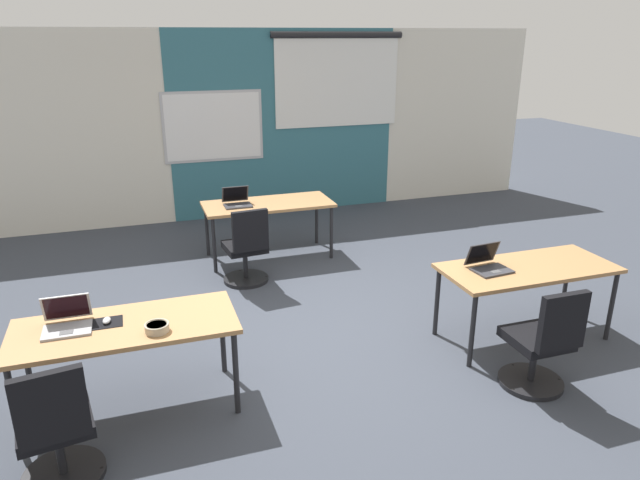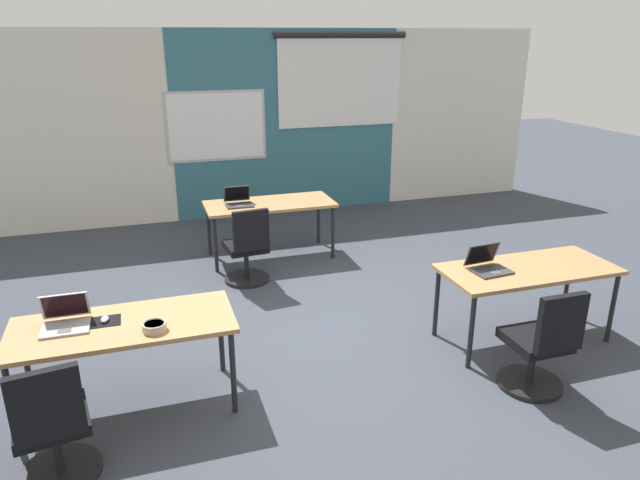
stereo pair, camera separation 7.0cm
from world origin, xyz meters
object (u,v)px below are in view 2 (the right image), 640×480
Objects in this scene: desk_far_center at (270,207)px; laptop_near_left_end at (65,320)px; mouse_near_left_end at (105,319)px; snack_bowl at (154,326)px; desk_near_left at (124,330)px; chair_near_left_end at (53,433)px; chair_near_right_inner at (540,349)px; laptop_near_right_inner at (488,265)px; laptop_far_left at (239,201)px; chair_far_left at (248,252)px; desk_near_right at (528,273)px.

laptop_near_left_end is at bearing -128.11° from desk_far_center.
snack_bowl is at bearing -36.15° from mouse_near_left_end.
desk_near_left is 0.41m from laptop_near_left_end.
chair_near_left_end and chair_near_right_inner have the same top height.
mouse_near_left_end is (0.27, -0.01, -0.03)m from laptop_near_left_end.
chair_near_right_inner is at bearing -69.35° from desk_far_center.
laptop_far_left is at bearing 116.97° from laptop_near_right_inner.
chair_near_left_end is at bearing -122.23° from desk_far_center.
laptop_near_right_inner is at bearing -177.15° from chair_near_left_end.
laptop_near_right_inner is at bearing 0.05° from laptop_near_left_end.
laptop_near_left_end is 0.66m from snack_bowl.
chair_far_left is 2.52m from snack_bowl.
desk_near_left is at bearing 139.92° from snack_bowl.
mouse_near_left_end is 0.12× the size of chair_near_right_inner.
mouse_near_left_end is 0.90m from chair_near_left_end.
desk_near_left is 3.13m from laptop_far_left.
chair_far_left reaches higher than desk_near_right.
laptop_near_right_inner reaches higher than laptop_far_left.
desk_near_left is 4.82× the size of laptop_near_left_end.
laptop_near_left_end reaches higher than chair_far_left.
desk_far_center is 4.82× the size of laptop_near_left_end.
laptop_near_left_end reaches higher than mouse_near_left_end.
desk_near_left is 1.00× the size of desk_far_center.
laptop_near_left_end is 0.36× the size of chair_near_right_inner.
chair_near_left_end is at bearing -94.19° from laptop_near_left_end.
desk_far_center is at bearing -2.10° from laptop_far_left.
laptop_near_left_end reaches higher than chair_near_right_inner.
snack_bowl is at bearing -117.19° from desk_far_center.
desk_far_center is 3.82m from chair_near_right_inner.
snack_bowl is (0.34, -0.25, 0.01)m from mouse_near_left_end.
snack_bowl is (-1.09, -2.24, 0.38)m from chair_far_left.
chair_near_right_inner is at bearing 169.86° from chair_near_left_end.
chair_near_right_inner reaches higher than desk_near_left.
desk_near_right is 1.74× the size of chair_near_left_end.
chair_near_left_end is at bearing -0.99° from chair_near_right_inner.
desk_far_center is at bearing 52.22° from laptop_near_left_end.
laptop_near_left_end is 0.36× the size of chair_near_left_end.
laptop_far_left is at bearing 64.12° from desk_near_left.
laptop_near_left_end reaches higher than laptop_far_left.
desk_near_right and desk_far_center have the same top height.
mouse_near_left_end is at bearing -122.33° from chair_near_left_end.
laptop_near_right_inner is at bearing 4.71° from snack_bowl.
desk_near_left is 0.16m from mouse_near_left_end.
desk_near_left is 3.50m from desk_near_right.
chair_near_right_inner is (3.54, -0.07, 0.00)m from chair_near_left_end.
laptop_near_right_inner is 0.39× the size of chair_near_right_inner.
laptop_near_right_inner is at bearing 1.02° from desk_near_left.
chair_far_left is (-2.19, 2.06, -0.28)m from desk_near_right.
chair_far_left reaches higher than desk_near_left.
chair_near_left_end is 3.66m from laptop_near_right_inner.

